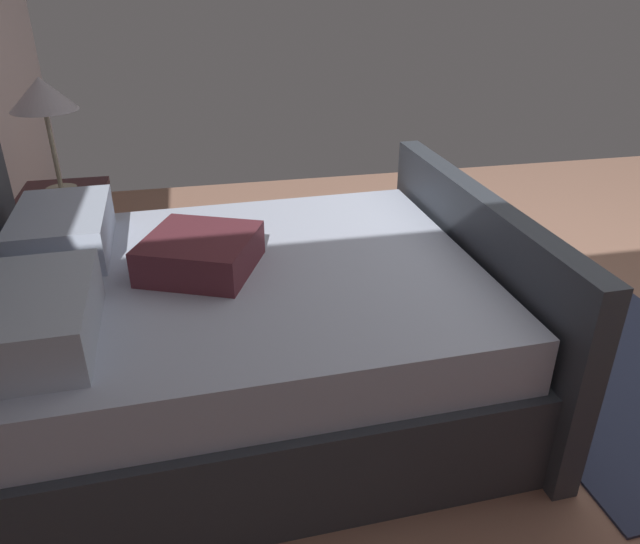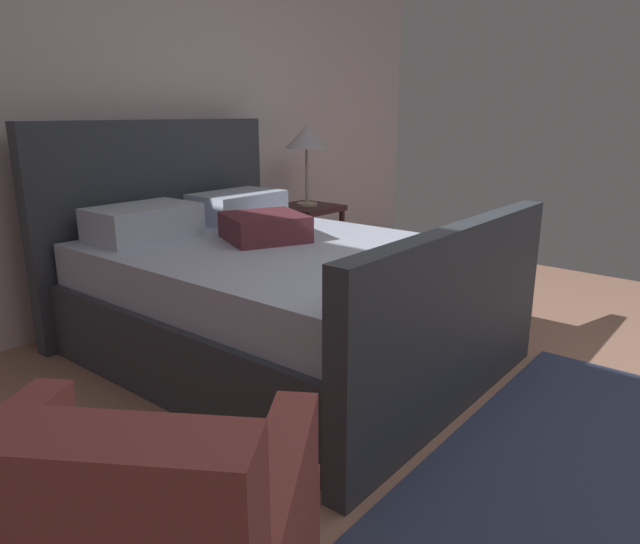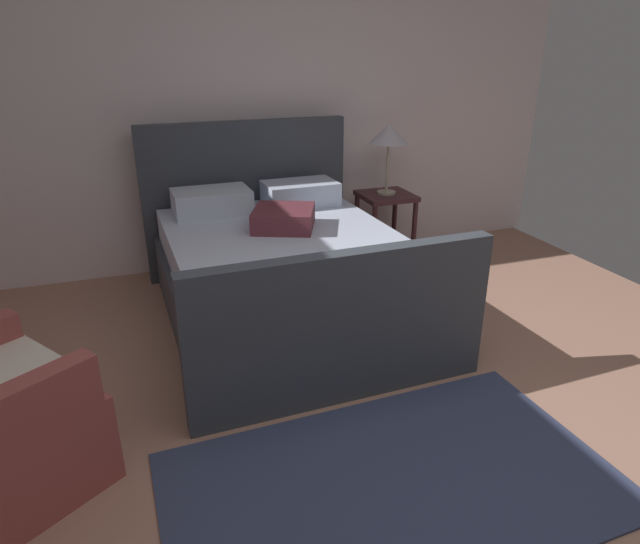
{
  "view_description": "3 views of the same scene",
  "coord_description": "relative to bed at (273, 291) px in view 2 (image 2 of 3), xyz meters",
  "views": [
    {
      "loc": [
        -2.31,
        1.97,
        1.69
      ],
      "look_at": [
        -0.02,
        1.49,
        0.48
      ],
      "focal_mm": 33.75,
      "sensor_mm": 36.0,
      "label": 1
    },
    {
      "loc": [
        -2.27,
        -0.23,
        1.29
      ],
      "look_at": [
        -0.28,
        1.49,
        0.56
      ],
      "focal_mm": 32.27,
      "sensor_mm": 36.0,
      "label": 2
    },
    {
      "loc": [
        -1.11,
        -1.48,
        1.77
      ],
      "look_at": [
        -0.12,
        1.34,
        0.54
      ],
      "focal_mm": 30.61,
      "sensor_mm": 36.0,
      "label": 3
    }
  ],
  "objects": [
    {
      "name": "wall_back",
      "position": [
        0.2,
        1.22,
        1.04
      ],
      "size": [
        5.43,
        0.12,
        2.8
      ],
      "primitive_type": "cube",
      "color": "white",
      "rests_on": "ground"
    },
    {
      "name": "bed",
      "position": [
        0.0,
        0.0,
        0.0
      ],
      "size": [
        1.74,
        2.17,
        1.24
      ],
      "color": "#393F48",
      "rests_on": "ground"
    },
    {
      "name": "table_lamp_right",
      "position": [
        1.16,
        0.79,
        0.73
      ],
      "size": [
        0.33,
        0.33,
        0.59
      ],
      "color": "#B7B293",
      "rests_on": "nightstand_right"
    },
    {
      "name": "nightstand_right",
      "position": [
        1.16,
        0.79,
        0.04
      ],
      "size": [
        0.44,
        0.44,
        0.6
      ],
      "color": "#462428",
      "rests_on": "ground"
    },
    {
      "name": "area_rug",
      "position": [
        0.0,
        -1.73,
        -0.35
      ],
      "size": [
        2.0,
        1.2,
        0.01
      ],
      "primitive_type": "cube",
      "rotation": [
        0.0,
        0.0,
        0.03
      ],
      "color": "#333B58",
      "rests_on": "ground"
    }
  ]
}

